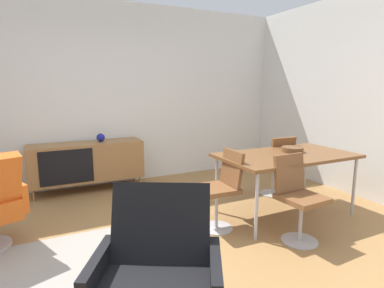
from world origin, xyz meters
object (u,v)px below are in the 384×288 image
(wooden_bowl_on_table, at_px, (292,149))
(dining_chair_back_right, at_px, (276,163))
(sideboard, at_px, (87,162))
(armchair_black_shell, at_px, (158,271))
(vase_cobalt, at_px, (101,138))
(dining_chair_near_window, at_px, (222,186))
(dining_chair_front_left, at_px, (297,195))
(dining_table, at_px, (286,158))

(wooden_bowl_on_table, bearing_deg, dining_chair_back_right, 68.72)
(sideboard, xyz_separation_m, armchair_black_shell, (-0.05, -3.15, 0.03))
(sideboard, height_order, wooden_bowl_on_table, wooden_bowl_on_table)
(vase_cobalt, xyz_separation_m, dining_chair_near_window, (0.90, -1.96, -0.31))
(dining_chair_near_window, bearing_deg, armchair_black_shell, -134.23)
(wooden_bowl_on_table, bearing_deg, dining_chair_front_left, -129.03)
(dining_table, xyz_separation_m, armchair_black_shell, (-2.05, -1.20, -0.23))
(wooden_bowl_on_table, height_order, dining_chair_near_window, dining_chair_near_window)
(dining_chair_back_right, bearing_deg, dining_table, -121.82)
(wooden_bowl_on_table, relative_size, armchair_black_shell, 0.27)
(vase_cobalt, relative_size, dining_table, 0.08)
(armchair_black_shell, bearing_deg, dining_chair_front_left, 20.58)
(wooden_bowl_on_table, bearing_deg, vase_cobalt, 135.86)
(dining_table, bearing_deg, sideboard, 135.67)
(dining_chair_near_window, distance_m, armchair_black_shell, 1.66)
(dining_chair_near_window, distance_m, dining_chair_back_right, 1.36)
(dining_chair_near_window, bearing_deg, dining_chair_front_left, -46.07)
(dining_table, relative_size, dining_chair_back_right, 1.87)
(dining_chair_front_left, distance_m, armchair_black_shell, 1.81)
(wooden_bowl_on_table, distance_m, armchair_black_shell, 2.56)
(dining_chair_near_window, bearing_deg, dining_table, 0.19)
(dining_table, xyz_separation_m, dining_chair_front_left, (-0.35, -0.56, -0.23))
(vase_cobalt, xyz_separation_m, dining_table, (1.79, -1.96, -0.08))
(vase_cobalt, distance_m, dining_chair_back_right, 2.57)
(dining_chair_back_right, relative_size, armchair_black_shell, 0.90)
(vase_cobalt, distance_m, dining_chair_front_left, 2.92)
(wooden_bowl_on_table, bearing_deg, armchair_black_shell, -150.16)
(dining_chair_front_left, distance_m, dining_chair_back_right, 1.32)
(dining_chair_front_left, bearing_deg, dining_chair_back_right, 57.94)
(dining_chair_front_left, bearing_deg, vase_cobalt, 119.71)
(dining_table, relative_size, dining_chair_near_window, 1.87)
(sideboard, distance_m, dining_table, 2.81)
(vase_cobalt, distance_m, wooden_bowl_on_table, 2.71)
(vase_cobalt, bearing_deg, dining_chair_front_left, -60.29)
(dining_chair_front_left, bearing_deg, dining_chair_near_window, 133.93)
(dining_table, xyz_separation_m, dining_chair_near_window, (-0.89, -0.00, -0.23))
(armchair_black_shell, bearing_deg, wooden_bowl_on_table, 29.84)
(dining_chair_near_window, bearing_deg, vase_cobalt, 114.67)
(vase_cobalt, bearing_deg, armchair_black_shell, -94.70)
(dining_chair_front_left, xyz_separation_m, armchair_black_shell, (-1.70, -0.64, -0.00))
(vase_cobalt, xyz_separation_m, dining_chair_front_left, (1.44, -2.52, -0.31))
(sideboard, height_order, dining_chair_back_right, dining_chair_back_right)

